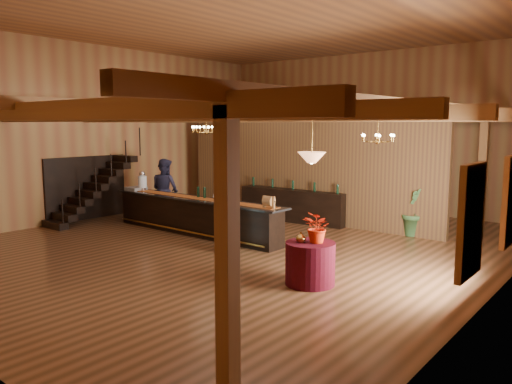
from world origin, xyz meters
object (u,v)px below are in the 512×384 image
Objects in this scene: chandelier_left at (206,129)px; tasting_bar at (195,216)px; staff_second at (165,190)px; backbar_shelf at (293,205)px; beverage_dispenser at (142,181)px; guest at (228,219)px; pendant_lamp at (312,157)px; bartender at (232,207)px; floor_plant at (416,212)px; chandelier_right at (378,138)px; raffle_drum at (269,201)px; round_table at (310,263)px.

tasting_bar is at bearing -75.90° from chandelier_left.
backbar_shelf is at bearing -141.50° from staff_second.
beverage_dispenser is 0.39× the size of guest.
staff_second reaches higher than backbar_shelf.
beverage_dispenser is 0.31× the size of staff_second.
pendant_lamp is 5.06m from bartender.
floor_plant is (5.01, 2.88, -2.20)m from chandelier_left.
pendant_lamp reaches higher than guest.
bartender is at bearing -145.19° from floor_plant.
guest is at bearing 136.32° from bartender.
backbar_shelf is 2.41× the size of bartender.
chandelier_right and pendant_lamp have the same top height.
raffle_drum is 0.43× the size of chandelier_left.
chandelier_right reaches higher than guest.
chandelier_right is (-0.21, 3.17, 2.29)m from round_table.
staff_second is (-2.86, 0.08, 0.24)m from bartender.
floor_plant is at bearing 37.32° from tasting_bar.
pendant_lamp reaches higher than bartender.
backbar_shelf is at bearing -89.81° from bartender.
backbar_shelf is at bearing -174.72° from floor_plant.
bartender is 0.95× the size of guest.
round_table is 0.64× the size of bartender.
tasting_bar is at bearing 160.62° from pendant_lamp.
tasting_bar is at bearing -2.31° from beverage_dispenser.
chandelier_left is 1.00× the size of chandelier_right.
pendant_lamp is 0.61× the size of bartender.
beverage_dispenser is 0.67× the size of pendant_lamp.
guest is at bearing -22.15° from tasting_bar.
chandelier_left is at bearing 155.87° from guest.
floor_plant is at bearing 29.87° from chandelier_left.
chandelier_right is at bearing 93.74° from round_table.
pendant_lamp is (5.04, -2.38, -0.47)m from chandelier_left.
chandelier_right is at bearing 11.00° from beverage_dispenser.
tasting_bar is 5.35m from chandelier_right.
chandelier_left reaches higher than beverage_dispenser.
staff_second is (-6.77, -0.67, -1.72)m from chandelier_right.
bartender is (-0.31, -2.50, 0.24)m from backbar_shelf.
raffle_drum is at bearing 164.47° from bartender.
staff_second is 1.46× the size of floor_plant.
round_table is at bearing 156.93° from bartender.
bartender is (-4.12, 2.41, 0.33)m from round_table.
floor_plant is at bearing -137.87° from bartender.
chandelier_left reaches higher than round_table.
guest is at bearing -128.98° from raffle_drum.
bartender reaches higher than backbar_shelf.
chandelier_right reaches higher than tasting_bar.
backbar_shelf is at bearing 127.76° from round_table.
pendant_lamp is (4.87, -1.71, 1.89)m from tasting_bar.
chandelier_left is 2.32m from bartender.
raffle_drum is 3.37m from chandelier_left.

